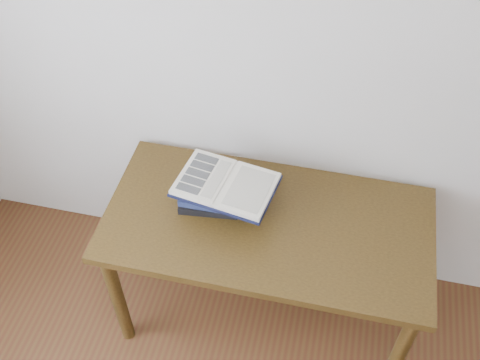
# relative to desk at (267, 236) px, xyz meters

# --- Properties ---
(desk) EXTENTS (1.33, 0.66, 0.71)m
(desk) POSITION_rel_desk_xyz_m (0.00, 0.00, 0.00)
(desk) COLOR #473211
(desk) RESTS_ON ground
(book_stack) EXTENTS (0.28, 0.21, 0.12)m
(book_stack) POSITION_rel_desk_xyz_m (-0.24, 0.05, 0.16)
(book_stack) COLOR black
(book_stack) RESTS_ON desk
(open_book) EXTENTS (0.42, 0.33, 0.03)m
(open_book) POSITION_rel_desk_xyz_m (-0.18, 0.04, 0.24)
(open_book) COLOR black
(open_book) RESTS_ON book_stack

